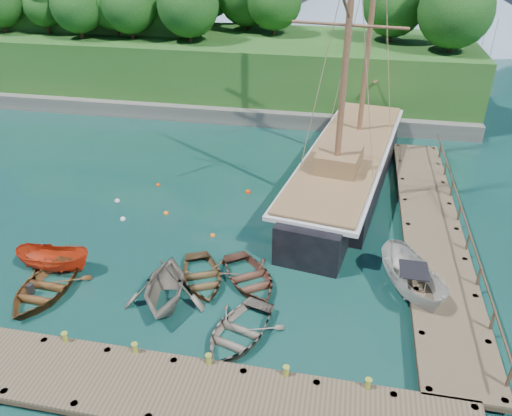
{
  "coord_description": "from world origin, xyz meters",
  "views": [
    {
      "loc": [
        6.45,
        -18.18,
        15.3
      ],
      "look_at": [
        1.91,
        4.69,
        2.0
      ],
      "focal_mm": 35.0,
      "sensor_mm": 36.0,
      "label": 1
    }
  ],
  "objects_px": {
    "rowboat_1": "(166,302)",
    "schooner": "(346,170)",
    "cabin_boat_white": "(409,294)",
    "rowboat_3": "(238,338)",
    "rowboat_4": "(249,283)",
    "rowboat_2": "(202,281)",
    "rowboat_0": "(45,294)",
    "motorboat_orange": "(57,270)"
  },
  "relations": [
    {
      "from": "rowboat_1",
      "to": "schooner",
      "type": "distance_m",
      "value": 15.86
    },
    {
      "from": "rowboat_1",
      "to": "cabin_boat_white",
      "type": "bearing_deg",
      "value": 3.93
    },
    {
      "from": "rowboat_3",
      "to": "schooner",
      "type": "relative_size",
      "value": 0.16
    },
    {
      "from": "rowboat_1",
      "to": "schooner",
      "type": "height_order",
      "value": "schooner"
    },
    {
      "from": "rowboat_4",
      "to": "cabin_boat_white",
      "type": "bearing_deg",
      "value": -30.07
    },
    {
      "from": "rowboat_3",
      "to": "rowboat_4",
      "type": "xyz_separation_m",
      "value": [
        -0.3,
        3.75,
        0.0
      ]
    },
    {
      "from": "rowboat_3",
      "to": "cabin_boat_white",
      "type": "bearing_deg",
      "value": 47.91
    },
    {
      "from": "rowboat_2",
      "to": "rowboat_0",
      "type": "bearing_deg",
      "value": 172.97
    },
    {
      "from": "rowboat_1",
      "to": "rowboat_3",
      "type": "height_order",
      "value": "rowboat_1"
    },
    {
      "from": "rowboat_0",
      "to": "schooner",
      "type": "distance_m",
      "value": 19.76
    },
    {
      "from": "rowboat_1",
      "to": "rowboat_4",
      "type": "distance_m",
      "value": 4.11
    },
    {
      "from": "rowboat_0",
      "to": "rowboat_2",
      "type": "distance_m",
      "value": 7.44
    },
    {
      "from": "rowboat_1",
      "to": "rowboat_4",
      "type": "xyz_separation_m",
      "value": [
        3.49,
        2.17,
        0.0
      ]
    },
    {
      "from": "rowboat_3",
      "to": "rowboat_0",
      "type": "bearing_deg",
      "value": -169.2
    },
    {
      "from": "rowboat_4",
      "to": "rowboat_3",
      "type": "bearing_deg",
      "value": -120.32
    },
    {
      "from": "rowboat_1",
      "to": "rowboat_4",
      "type": "relative_size",
      "value": 1.03
    },
    {
      "from": "rowboat_4",
      "to": "motorboat_orange",
      "type": "bearing_deg",
      "value": 150.27
    },
    {
      "from": "rowboat_0",
      "to": "cabin_boat_white",
      "type": "distance_m",
      "value": 17.34
    },
    {
      "from": "rowboat_3",
      "to": "schooner",
      "type": "xyz_separation_m",
      "value": [
        3.85,
        15.43,
        1.1
      ]
    },
    {
      "from": "rowboat_2",
      "to": "rowboat_4",
      "type": "xyz_separation_m",
      "value": [
        2.31,
        0.34,
        0.0
      ]
    },
    {
      "from": "rowboat_3",
      "to": "rowboat_4",
      "type": "bearing_deg",
      "value": 111.6
    },
    {
      "from": "rowboat_0",
      "to": "rowboat_3",
      "type": "xyz_separation_m",
      "value": [
        9.67,
        -1.06,
        0.0
      ]
    },
    {
      "from": "rowboat_1",
      "to": "cabin_boat_white",
      "type": "relative_size",
      "value": 0.87
    },
    {
      "from": "rowboat_3",
      "to": "schooner",
      "type": "height_order",
      "value": "schooner"
    },
    {
      "from": "motorboat_orange",
      "to": "cabin_boat_white",
      "type": "height_order",
      "value": "cabin_boat_white"
    },
    {
      "from": "rowboat_3",
      "to": "rowboat_4",
      "type": "height_order",
      "value": "rowboat_3"
    },
    {
      "from": "cabin_boat_white",
      "to": "motorboat_orange",
      "type": "bearing_deg",
      "value": 162.82
    },
    {
      "from": "rowboat_3",
      "to": "motorboat_orange",
      "type": "xyz_separation_m",
      "value": [
        -10.14,
        2.87,
        0.0
      ]
    },
    {
      "from": "rowboat_1",
      "to": "schooner",
      "type": "bearing_deg",
      "value": 50.87
    },
    {
      "from": "rowboat_0",
      "to": "motorboat_orange",
      "type": "height_order",
      "value": "motorboat_orange"
    },
    {
      "from": "motorboat_orange",
      "to": "schooner",
      "type": "height_order",
      "value": "schooner"
    },
    {
      "from": "schooner",
      "to": "rowboat_3",
      "type": "bearing_deg",
      "value": -94.85
    },
    {
      "from": "motorboat_orange",
      "to": "rowboat_3",
      "type": "bearing_deg",
      "value": -107.07
    },
    {
      "from": "cabin_boat_white",
      "to": "schooner",
      "type": "relative_size",
      "value": 0.19
    },
    {
      "from": "rowboat_3",
      "to": "rowboat_1",
      "type": "bearing_deg",
      "value": 174.45
    },
    {
      "from": "rowboat_2",
      "to": "motorboat_orange",
      "type": "relative_size",
      "value": 1.03
    },
    {
      "from": "rowboat_2",
      "to": "rowboat_3",
      "type": "height_order",
      "value": "rowboat_3"
    },
    {
      "from": "rowboat_0",
      "to": "rowboat_3",
      "type": "relative_size",
      "value": 1.07
    },
    {
      "from": "motorboat_orange",
      "to": "cabin_boat_white",
      "type": "xyz_separation_m",
      "value": [
        17.49,
        1.53,
        0.0
      ]
    },
    {
      "from": "rowboat_1",
      "to": "rowboat_4",
      "type": "bearing_deg",
      "value": 21.63
    },
    {
      "from": "motorboat_orange",
      "to": "cabin_boat_white",
      "type": "bearing_deg",
      "value": -86.31
    },
    {
      "from": "rowboat_0",
      "to": "schooner",
      "type": "relative_size",
      "value": 0.17
    }
  ]
}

